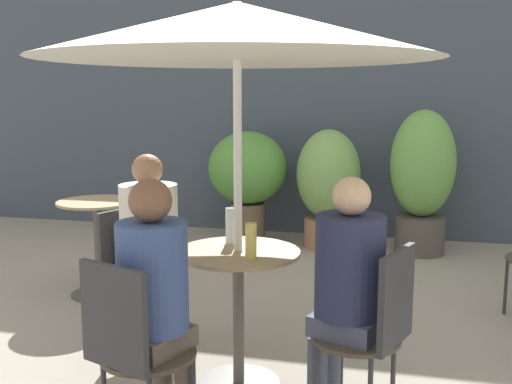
{
  "coord_description": "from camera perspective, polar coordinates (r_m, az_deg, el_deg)",
  "views": [
    {
      "loc": [
        0.73,
        -2.76,
        1.56
      ],
      "look_at": [
        -0.08,
        0.59,
        1.0
      ],
      "focal_mm": 42.0,
      "sensor_mm": 36.0,
      "label": 1
    }
  ],
  "objects": [
    {
      "name": "storefront_wall",
      "position": [
        6.71,
        7.48,
        8.58
      ],
      "size": [
        10.0,
        0.06,
        3.0
      ],
      "color": "#3D4756",
      "rests_on": "ground_plane"
    },
    {
      "name": "bistro_chair_2",
      "position": [
        2.87,
        11.34,
        -12.12
      ],
      "size": [
        0.47,
        0.46,
        0.88
      ],
      "rotation": [
        0.0,
        0.0,
        -1.93
      ],
      "color": "#42382D",
      "rests_on": "ground_plane"
    },
    {
      "name": "bistro_chair_0",
      "position": [
        3.72,
        -11.58,
        -7.15
      ],
      "size": [
        0.47,
        0.46,
        0.88
      ],
      "rotation": [
        0.0,
        0.0,
        1.21
      ],
      "color": "#42382D",
      "rests_on": "ground_plane"
    },
    {
      "name": "potted_plant_2",
      "position": [
        6.11,
        15.56,
        1.47
      ],
      "size": [
        0.63,
        0.63,
        1.43
      ],
      "color": "#47423D",
      "rests_on": "ground_plane"
    },
    {
      "name": "cafe_table_near",
      "position": [
        3.23,
        -1.69,
        -9.6
      ],
      "size": [
        0.66,
        0.66,
        0.75
      ],
      "color": "#514C47",
      "rests_on": "ground_plane"
    },
    {
      "name": "umbrella",
      "position": [
        3.08,
        -1.82,
        15.04
      ],
      "size": [
        2.04,
        2.04,
        2.02
      ],
      "color": "silver",
      "rests_on": "ground_plane"
    },
    {
      "name": "bistro_chair_1",
      "position": [
        2.68,
        -11.78,
        -13.74
      ],
      "size": [
        0.46,
        0.47,
        0.88
      ],
      "rotation": [
        0.0,
        0.0,
        -3.5
      ],
      "color": "#42382D",
      "rests_on": "ground_plane"
    },
    {
      "name": "seated_person_0",
      "position": [
        3.57,
        -9.97,
        -4.54
      ],
      "size": [
        0.4,
        0.38,
        1.23
      ],
      "rotation": [
        0.0,
        0.0,
        1.21
      ],
      "color": "gray",
      "rests_on": "ground_plane"
    },
    {
      "name": "seated_person_2",
      "position": [
        2.87,
        8.64,
        -8.22
      ],
      "size": [
        0.39,
        0.37,
        1.2
      ],
      "rotation": [
        0.0,
        0.0,
        4.36
      ],
      "color": "#42475B",
      "rests_on": "ground_plane"
    },
    {
      "name": "seated_person_1",
      "position": [
        2.71,
        -9.61,
        -9.05
      ],
      "size": [
        0.35,
        0.37,
        1.21
      ],
      "rotation": [
        0.0,
        0.0,
        2.78
      ],
      "color": "brown",
      "rests_on": "ground_plane"
    },
    {
      "name": "potted_plant_0",
      "position": [
        6.37,
        -0.8,
        1.82
      ],
      "size": [
        0.83,
        0.83,
        1.19
      ],
      "color": "brown",
      "rests_on": "ground_plane"
    },
    {
      "name": "beer_glass_1",
      "position": [
        3.3,
        -2.43,
        -3.23
      ],
      "size": [
        0.06,
        0.06,
        0.2
      ],
      "color": "silver",
      "rests_on": "cafe_table_near"
    },
    {
      "name": "potted_plant_1",
      "position": [
        6.19,
        6.9,
        0.83
      ],
      "size": [
        0.65,
        0.65,
        1.22
      ],
      "color": "#93664C",
      "rests_on": "ground_plane"
    },
    {
      "name": "cafe_table_far",
      "position": [
        4.85,
        -14.84,
        -3.79
      ],
      "size": [
        0.61,
        0.61,
        0.75
      ],
      "color": "#514C47",
      "rests_on": "ground_plane"
    },
    {
      "name": "beer_glass_0",
      "position": [
        3.0,
        -0.48,
        -4.68
      ],
      "size": [
        0.06,
        0.06,
        0.18
      ],
      "color": "#DBC65B",
      "rests_on": "cafe_table_near"
    }
  ]
}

